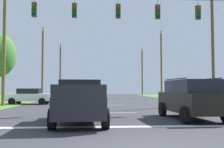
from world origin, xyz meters
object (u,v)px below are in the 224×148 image
utility_pole_near_left (142,71)px  utility_pole_far_left (4,46)px  overhead_signal_span (116,42)px  suv_black (191,98)px  utility_pole_mid_right (213,48)px  utility_pole_distant_left (60,70)px  distant_car_oncoming (84,94)px  distant_car_crossing_white (30,96)px  utility_pole_far_right (161,64)px  utility_pole_distant_right (43,63)px  pickup_truck (80,101)px

utility_pole_near_left → utility_pole_far_left: size_ratio=0.98×
overhead_signal_span → suv_black: 6.55m
suv_black → utility_pole_far_left: 17.14m
overhead_signal_span → suv_black: overhead_signal_span is taller
suv_black → utility_pole_mid_right: utility_pole_mid_right is taller
utility_pole_near_left → utility_pole_far_left: 39.88m
overhead_signal_span → utility_pole_distant_left: 43.06m
distant_car_oncoming → utility_pole_distant_left: size_ratio=0.38×
distant_car_crossing_white → utility_pole_far_right: bearing=42.7°
utility_pole_distant_left → utility_pole_mid_right: bearing=-62.7°
distant_car_oncoming → utility_pole_far_left: (-6.58, -11.16, 4.51)m
utility_pole_near_left → utility_pole_distant_right: 25.87m
utility_pole_far_left → utility_pole_distant_right: bearing=90.4°
pickup_truck → distant_car_crossing_white: bearing=111.9°
suv_black → utility_pole_distant_left: bearing=105.4°
distant_car_crossing_white → utility_pole_near_left: bearing=62.8°
utility_pole_near_left → utility_pole_distant_right: size_ratio=0.97×
suv_black → utility_pole_distant_right: bearing=115.1°
utility_pole_distant_right → utility_pole_far_left: bearing=-89.6°
pickup_truck → distant_car_crossing_white: (-5.69, 14.17, -0.18)m
utility_pole_far_right → utility_pole_mid_right: bearing=-89.6°
utility_pole_mid_right → pickup_truck: bearing=-135.2°
pickup_truck → distant_car_crossing_white: 15.27m
utility_pole_far_right → utility_pole_near_left: (-0.11, 17.11, -0.11)m
distant_car_oncoming → pickup_truck: bearing=-88.1°
utility_pole_far_left → utility_pole_distant_left: bearing=89.8°
suv_black → utility_pole_distant_left: 48.22m
overhead_signal_span → utility_pole_far_left: (-9.38, 6.22, 0.69)m
distant_car_oncoming → utility_pole_distant_left: utility_pole_distant_left is taller
distant_car_crossing_white → utility_pole_mid_right: 17.86m
suv_black → utility_pole_distant_right: utility_pole_distant_right is taller
utility_pole_distant_left → utility_pole_far_right: bearing=-43.6°
distant_car_crossing_white → utility_pole_distant_left: (-1.56, 33.19, 4.75)m
distant_car_oncoming → utility_pole_distant_left: bearing=104.7°
utility_pole_far_right → utility_pole_near_left: 17.11m
suv_black → distant_car_crossing_white: size_ratio=1.11×
distant_car_crossing_white → overhead_signal_span: bearing=-48.9°
distant_car_oncoming → utility_pole_far_right: (12.00, 7.08, 4.69)m
utility_pole_far_right → utility_pole_distant_right: bearing=-177.3°
distant_car_oncoming → utility_pole_mid_right: utility_pole_mid_right is taller
distant_car_crossing_white → utility_pole_distant_right: utility_pole_distant_right is taller
pickup_truck → utility_pole_far_left: 14.36m
utility_pole_far_left → distant_car_oncoming: bearing=59.5°
utility_pole_near_left → utility_pole_distant_left: size_ratio=0.93×
pickup_truck → distant_car_oncoming: 22.72m
utility_pole_mid_right → utility_pole_distant_left: (-18.61, 36.08, 0.31)m
pickup_truck → overhead_signal_span: bearing=69.2°
overhead_signal_span → utility_pole_mid_right: size_ratio=1.79×
suv_black → distant_car_oncoming: (-6.31, 21.63, -0.27)m
utility_pole_mid_right → utility_pole_near_left: size_ratio=0.97×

